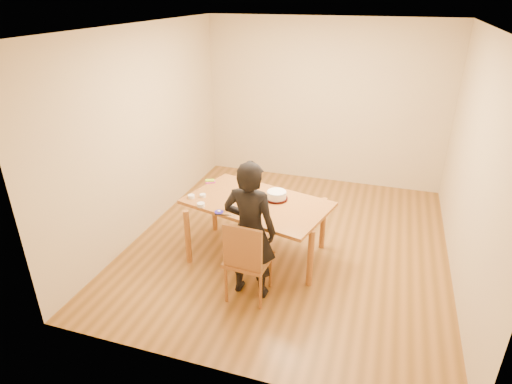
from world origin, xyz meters
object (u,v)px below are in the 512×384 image
(cake_plate, at_px, (276,199))
(cake, at_px, (277,195))
(dining_chair, at_px, (249,260))
(dining_table, at_px, (257,203))
(person, at_px, (250,231))

(cake_plate, relative_size, cake, 1.16)
(dining_chair, relative_size, cake_plate, 1.62)
(dining_chair, distance_m, cake_plate, 0.96)
(dining_table, distance_m, cake, 0.25)
(dining_table, height_order, person, person)
(cake, distance_m, person, 0.86)
(dining_table, xyz_separation_m, person, (0.15, -0.73, 0.05))
(cake, relative_size, person, 0.15)
(dining_chair, height_order, cake, cake)
(dining_table, bearing_deg, person, -63.88)
(person, bearing_deg, dining_table, -76.69)
(cake_plate, distance_m, person, 0.86)
(dining_table, xyz_separation_m, dining_chair, (0.15, -0.78, -0.28))
(dining_table, relative_size, dining_chair, 3.73)
(dining_chair, xyz_separation_m, person, (-0.00, 0.05, 0.33))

